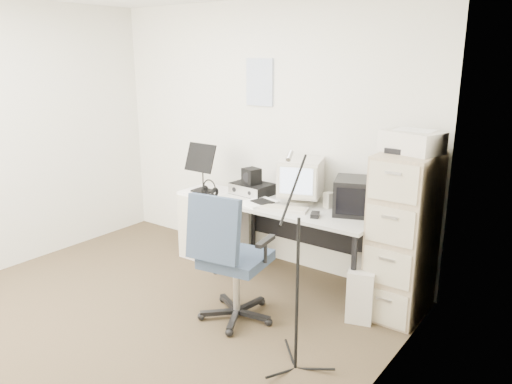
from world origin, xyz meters
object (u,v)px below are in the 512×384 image
Objects in this scene: filing_cabinet at (403,235)px; side_cart at (213,224)px; office_chair at (236,257)px; desk at (296,244)px.

filing_cabinet reaches higher than side_cart.
office_chair is (-0.98, -0.85, -0.13)m from filing_cabinet.
desk is 1.45× the size of office_chair.
side_cart is (-1.00, 0.02, -0.02)m from desk.
desk is 2.17× the size of side_cart.
office_chair is (-0.03, -0.82, 0.15)m from desk.
desk is 1.00m from side_cart.
filing_cabinet is at bearing 31.88° from office_chair.
desk is (-0.95, -0.03, -0.29)m from filing_cabinet.
side_cart is (-0.96, 0.84, -0.17)m from office_chair.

